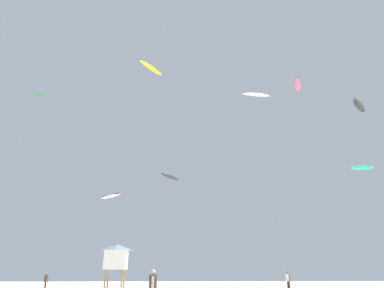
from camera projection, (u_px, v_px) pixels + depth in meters
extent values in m
cylinder|color=#2D2D33|center=(153.00, 282.00, 16.29)|extent=(0.40, 0.40, 0.65)
cylinder|color=tan|center=(153.00, 282.00, 16.07)|extent=(0.12, 0.12, 0.60)
cylinder|color=tan|center=(153.00, 282.00, 16.50)|extent=(0.12, 0.12, 0.60)
sphere|color=tan|center=(153.00, 272.00, 16.46)|extent=(0.24, 0.24, 0.24)
cylinder|color=black|center=(45.00, 287.00, 31.43)|extent=(0.14, 0.14, 0.77)
cylinder|color=black|center=(45.00, 286.00, 31.58)|extent=(0.14, 0.14, 0.77)
cylinder|color=#2D2D33|center=(46.00, 279.00, 31.75)|extent=(0.35, 0.35, 0.58)
cylinder|color=brown|center=(46.00, 279.00, 31.57)|extent=(0.10, 0.10, 0.53)
cylinder|color=brown|center=(46.00, 279.00, 31.92)|extent=(0.10, 0.10, 0.53)
sphere|color=brown|center=(47.00, 274.00, 31.90)|extent=(0.21, 0.21, 0.21)
cylinder|color=#2D2D33|center=(289.00, 286.00, 31.06)|extent=(0.16, 0.16, 0.87)
cylinder|color=#2D2D33|center=(288.00, 286.00, 31.23)|extent=(0.16, 0.16, 0.87)
cylinder|color=silver|center=(288.00, 277.00, 31.42)|extent=(0.40, 0.40, 0.65)
cylinder|color=brown|center=(290.00, 278.00, 31.21)|extent=(0.12, 0.12, 0.60)
cylinder|color=brown|center=(286.00, 278.00, 31.61)|extent=(0.12, 0.12, 0.60)
sphere|color=brown|center=(287.00, 272.00, 31.58)|extent=(0.24, 0.24, 0.24)
cylinder|color=#8C704C|center=(124.00, 280.00, 31.14)|extent=(0.14, 0.14, 1.90)
cylinder|color=#8C704C|center=(122.00, 281.00, 29.74)|extent=(0.14, 0.14, 1.90)
cylinder|color=#8C704C|center=(108.00, 280.00, 31.05)|extent=(0.14, 0.14, 1.90)
cylinder|color=#8C704C|center=(105.00, 281.00, 29.65)|extent=(0.14, 0.14, 1.90)
cube|color=white|center=(116.00, 260.00, 31.05)|extent=(2.00, 2.00, 1.70)
pyramid|color=slate|center=(117.00, 247.00, 31.46)|extent=(2.30, 2.30, 0.55)
ellipsoid|color=yellow|center=(151.00, 68.00, 43.16)|extent=(3.64, 4.11, 0.89)
ellipsoid|color=white|center=(110.00, 196.00, 41.98)|extent=(3.40, 3.18, 0.81)
cylinder|color=#2D2D33|center=(110.00, 195.00, 42.04)|extent=(2.59, 2.32, 0.16)
ellipsoid|color=#E5598C|center=(297.00, 85.00, 40.66)|extent=(1.89, 3.19, 0.78)
cylinder|color=purple|center=(297.00, 84.00, 40.71)|extent=(1.12, 2.70, 0.14)
ellipsoid|color=white|center=(256.00, 95.00, 45.68)|extent=(4.17, 1.67, 0.76)
cylinder|color=#2D2D33|center=(256.00, 94.00, 45.75)|extent=(3.72, 0.61, 0.18)
ellipsoid|color=green|center=(40.00, 96.00, 49.05)|extent=(2.16, 1.42, 0.30)
ellipsoid|color=#19B29E|center=(362.00, 168.00, 38.32)|extent=(2.75, 1.10, 0.50)
cylinder|color=yellow|center=(362.00, 167.00, 38.36)|extent=(2.46, 0.40, 0.12)
ellipsoid|color=#2D2D33|center=(170.00, 177.00, 51.86)|extent=(3.59, 4.28, 0.59)
cylinder|color=#19B29E|center=(170.00, 176.00, 51.93)|extent=(2.51, 3.37, 0.19)
ellipsoid|color=#2D2D33|center=(359.00, 106.00, 40.33)|extent=(3.51, 3.87, 1.01)
cylinder|color=purple|center=(359.00, 104.00, 40.40)|extent=(2.55, 2.99, 0.18)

